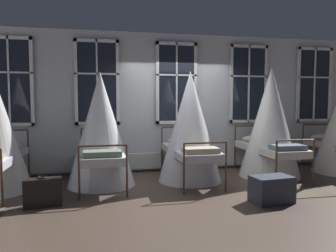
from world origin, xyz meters
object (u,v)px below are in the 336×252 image
object	(u,v)px
suitcase_dark	(43,192)
cot_fourth	(270,124)
cot_second	(101,131)
cot_third	(190,128)
travel_trunk	(272,189)

from	to	relation	value
suitcase_dark	cot_fourth	bearing A→B (deg)	6.95
cot_second	cot_third	distance (m)	1.77
suitcase_dark	travel_trunk	bearing A→B (deg)	-16.57
cot_fourth	travel_trunk	bearing A→B (deg)	152.29
suitcase_dark	cot_second	bearing A→B (deg)	44.28
cot_fourth	travel_trunk	world-z (taller)	cot_fourth
suitcase_dark	travel_trunk	world-z (taller)	suitcase_dark
cot_fourth	travel_trunk	distance (m)	2.16
cot_fourth	suitcase_dark	world-z (taller)	cot_fourth
cot_fourth	travel_trunk	xyz separation A→B (m)	(-0.92, -1.72, -0.92)
suitcase_dark	travel_trunk	size ratio (longest dim) A/B	0.91
cot_third	cot_second	bearing A→B (deg)	89.41
cot_second	travel_trunk	distance (m)	3.26
cot_third	travel_trunk	distance (m)	2.10
cot_second	cot_third	bearing A→B (deg)	-91.15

